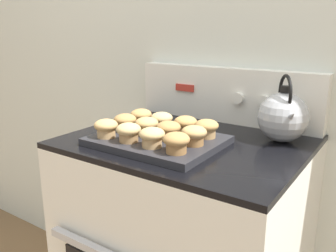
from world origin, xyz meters
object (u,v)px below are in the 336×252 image
at_px(muffin_r0_c2, 152,136).
at_px(muffin_r2_c1, 162,120).
at_px(muffin_r1_c1, 147,125).
at_px(muffin_r2_c3, 207,128).
at_px(muffin_r0_c1, 129,132).
at_px(muffin_r0_c3, 176,142).
at_px(muffin_r0_c0, 106,127).
at_px(muffin_r1_c2, 169,130).
at_px(muffin_r2_c2, 184,124).
at_px(muffin_r2_c0, 141,116).
at_px(muffin_pan, 157,141).
at_px(muffin_r1_c3, 194,135).
at_px(tea_kettle, 283,116).
at_px(muffin_r1_c0, 125,122).

distance_m(muffin_r0_c2, muffin_r2_c1, 0.19).
relative_size(muffin_r1_c1, muffin_r2_c3, 1.00).
distance_m(muffin_r0_c1, muffin_r0_c3, 0.17).
distance_m(muffin_r0_c0, muffin_r1_c2, 0.19).
relative_size(muffin_r0_c2, muffin_r1_c2, 1.00).
bearing_deg(muffin_r2_c1, muffin_r2_c2, 0.39).
bearing_deg(muffin_r2_c0, muffin_r2_c3, -0.45).
distance_m(muffin_pan, muffin_r0_c3, 0.16).
distance_m(muffin_r1_c3, tea_kettle, 0.30).
relative_size(muffin_r0_c0, muffin_r0_c3, 1.00).
height_order(muffin_r1_c0, muffin_r2_c1, same).
bearing_deg(muffin_r0_c0, muffin_pan, 33.81).
relative_size(muffin_r0_c0, tea_kettle, 0.35).
xyz_separation_m(muffin_r0_c2, muffin_r2_c3, (0.08, 0.17, 0.00)).
relative_size(muffin_r1_c2, muffin_r2_c1, 1.00).
bearing_deg(muffin_r0_c3, muffin_r2_c1, 134.68).
distance_m(muffin_r0_c0, muffin_r0_c2, 0.17).
height_order(muffin_r1_c2, muffin_r2_c1, same).
relative_size(muffin_r0_c3, muffin_r1_c1, 1.00).
relative_size(muffin_r1_c1, muffin_r1_c2, 1.00).
distance_m(muffin_r1_c3, muffin_r2_c3, 0.08).
relative_size(muffin_r0_c0, muffin_r2_c2, 1.00).
xyz_separation_m(muffin_r2_c2, tea_kettle, (0.27, 0.16, 0.03)).
distance_m(muffin_r0_c0, muffin_r1_c1, 0.13).
bearing_deg(muffin_r1_c3, muffin_r0_c0, -161.64).
bearing_deg(muffin_r1_c0, muffin_pan, 0.38).
distance_m(muffin_r0_c0, muffin_r0_c1, 0.09).
xyz_separation_m(muffin_r0_c3, muffin_r2_c0, (-0.26, 0.17, 0.00)).
bearing_deg(muffin_r2_c1, muffin_r2_c3, -0.35).
height_order(muffin_r0_c3, tea_kettle, tea_kettle).
relative_size(muffin_r1_c3, muffin_r2_c0, 1.00).
distance_m(muffin_r2_c1, muffin_r2_c3, 0.17).
bearing_deg(muffin_r1_c3, muffin_r0_c3, -93.38).
height_order(muffin_pan, muffin_r0_c1, muffin_r0_c1).
bearing_deg(muffin_r1_c0, muffin_r2_c2, 26.26).
bearing_deg(muffin_r2_c3, muffin_r0_c3, -90.13).
distance_m(muffin_r0_c2, tea_kettle, 0.42).
bearing_deg(muffin_r2_c3, muffin_r1_c2, -135.66).
height_order(muffin_r0_c0, tea_kettle, tea_kettle).
xyz_separation_m(muffin_r0_c1, muffin_r0_c2, (0.09, -0.00, 0.00)).
xyz_separation_m(muffin_r0_c1, muffin_r1_c3, (0.18, 0.08, 0.00)).
height_order(muffin_r0_c3, muffin_r1_c2, same).
relative_size(muffin_r1_c0, muffin_r1_c1, 1.00).
bearing_deg(muffin_r2_c1, muffin_pan, -62.55).
height_order(muffin_pan, muffin_r0_c0, muffin_r0_c0).
xyz_separation_m(muffin_pan, muffin_r2_c3, (0.13, 0.08, 0.04)).
height_order(muffin_r0_c1, muffin_r2_c3, same).
bearing_deg(muffin_r2_c3, muffin_r0_c0, -146.36).
distance_m(muffin_r0_c1, muffin_r2_c0, 0.19).
bearing_deg(muffin_r0_c3, muffin_r2_c0, 146.17).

